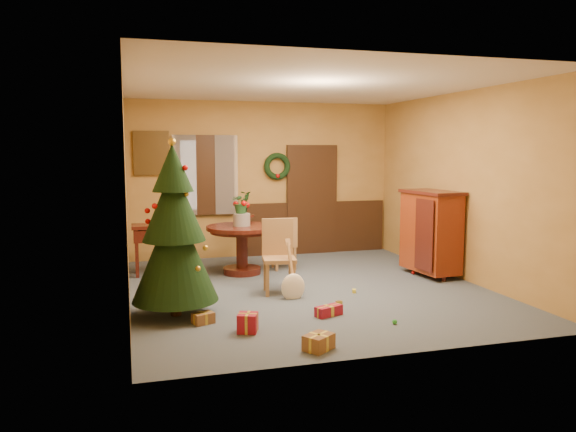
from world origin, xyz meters
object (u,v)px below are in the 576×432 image
object	(u,v)px
christmas_tree	(174,233)
sideboard	(431,230)
dining_table	(242,240)
writing_desk	(161,237)
chair_near	(279,253)

from	to	relation	value
christmas_tree	sideboard	xyz separation A→B (m)	(4.11, 1.09, -0.29)
dining_table	writing_desk	distance (m)	1.30
christmas_tree	dining_table	bearing A→B (deg)	59.06
writing_desk	sideboard	bearing A→B (deg)	-17.35
chair_near	christmas_tree	bearing A→B (deg)	-152.91
dining_table	sideboard	distance (m)	3.04
dining_table	chair_near	xyz separation A→B (m)	(0.27, -1.29, 0.00)
writing_desk	dining_table	bearing A→B (deg)	-14.30
sideboard	writing_desk	bearing A→B (deg)	162.65
writing_desk	chair_near	bearing A→B (deg)	-46.64
dining_table	writing_desk	bearing A→B (deg)	165.70
dining_table	sideboard	xyz separation A→B (m)	(2.87, -0.97, 0.18)
christmas_tree	writing_desk	bearing A→B (deg)	90.45
writing_desk	christmas_tree	bearing A→B (deg)	-89.55
christmas_tree	writing_desk	distance (m)	2.42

